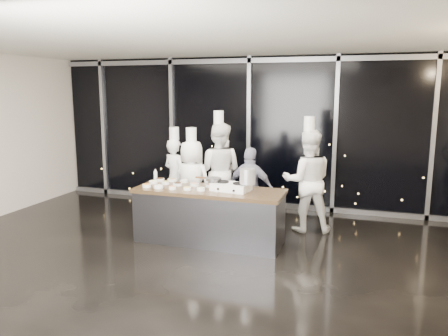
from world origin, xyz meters
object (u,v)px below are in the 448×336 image
(frying_pan, at_px, (213,179))
(chef_center, at_px, (219,171))
(chef_left, at_px, (192,182))
(guest, at_px, (251,189))
(stove, at_px, (231,187))
(stock_pot, at_px, (247,176))
(chef_far_left, at_px, (175,176))
(chef_right, at_px, (307,180))
(demo_counter, at_px, (209,215))

(frying_pan, distance_m, chef_center, 1.34)
(chef_left, relative_size, guest, 1.22)
(guest, bearing_deg, frying_pan, 70.41)
(frying_pan, bearing_deg, stove, 1.29)
(stock_pot, distance_m, chef_far_left, 2.28)
(chef_center, height_order, chef_right, chef_center)
(demo_counter, bearing_deg, chef_center, 102.16)
(chef_far_left, relative_size, guest, 1.19)
(stove, relative_size, chef_left, 0.35)
(demo_counter, height_order, stock_pot, stock_pot)
(stove, relative_size, frying_pan, 1.40)
(chef_center, bearing_deg, stove, 112.88)
(stove, height_order, frying_pan, frying_pan)
(stove, relative_size, stock_pot, 2.65)
(chef_center, bearing_deg, demo_counter, 98.59)
(stock_pot, bearing_deg, demo_counter, 177.18)
(frying_pan, distance_m, chef_far_left, 1.74)
(chef_right, bearing_deg, chef_center, -22.95)
(chef_far_left, xyz_separation_m, guest, (1.66, -0.39, -0.05))
(frying_pan, relative_size, chef_center, 0.22)
(demo_counter, xyz_separation_m, stock_pot, (0.66, -0.03, 0.71))
(chef_center, relative_size, guest, 1.41)
(chef_left, bearing_deg, guest, -171.03)
(stove, bearing_deg, chef_left, 149.97)
(stove, bearing_deg, stock_pot, -2.58)
(frying_pan, xyz_separation_m, chef_right, (1.40, 1.05, -0.14))
(demo_counter, height_order, frying_pan, frying_pan)
(demo_counter, distance_m, chef_far_left, 1.76)
(guest, bearing_deg, chef_right, -157.73)
(chef_center, relative_size, chef_right, 1.03)
(stock_pot, height_order, chef_center, chef_center)
(stove, relative_size, chef_right, 0.31)
(stove, height_order, chef_far_left, chef_far_left)
(chef_center, bearing_deg, chef_left, 54.24)
(stove, xyz_separation_m, chef_far_left, (-1.55, 1.24, -0.16))
(guest, bearing_deg, chef_center, -24.11)
(demo_counter, height_order, chef_center, chef_center)
(demo_counter, bearing_deg, stock_pot, -2.82)
(stove, height_order, chef_left, chef_left)
(stock_pot, distance_m, chef_left, 1.58)
(demo_counter, height_order, chef_right, chef_right)
(stove, xyz_separation_m, guest, (0.11, 0.84, -0.21))
(stove, xyz_separation_m, frying_pan, (-0.32, 0.04, 0.10))
(chef_right, bearing_deg, chef_far_left, -18.21)
(chef_left, bearing_deg, demo_counter, 134.22)
(chef_center, bearing_deg, guest, 144.01)
(chef_far_left, height_order, guest, chef_far_left)
(frying_pan, xyz_separation_m, stock_pot, (0.61, -0.09, 0.10))
(stove, distance_m, frying_pan, 0.34)
(frying_pan, bearing_deg, demo_counter, -123.11)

